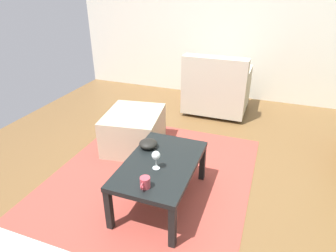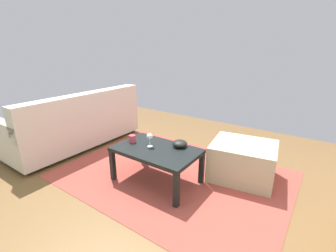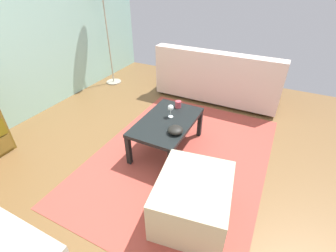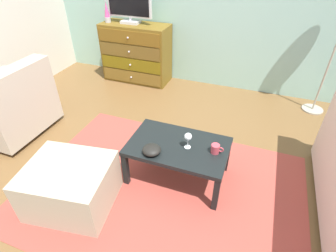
{
  "view_description": "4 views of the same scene",
  "coord_description": "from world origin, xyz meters",
  "px_view_note": "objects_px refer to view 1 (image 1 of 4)",
  "views": [
    {
      "loc": [
        2.15,
        0.78,
        1.77
      ],
      "look_at": [
        0.37,
        0.12,
        0.81
      ],
      "focal_mm": 31.24,
      "sensor_mm": 36.0,
      "label": 1
    },
    {
      "loc": [
        -1.18,
        1.88,
        1.48
      ],
      "look_at": [
        0.2,
        -0.09,
        0.65
      ],
      "focal_mm": 25.13,
      "sensor_mm": 36.0,
      "label": 2
    },
    {
      "loc": [
        -1.8,
        -1.03,
        1.87
      ],
      "look_at": [
        -0.09,
        -0.17,
        0.6
      ],
      "focal_mm": 25.47,
      "sensor_mm": 36.0,
      "label": 3
    },
    {
      "loc": [
        0.85,
        -1.78,
        1.97
      ],
      "look_at": [
        0.23,
        -0.14,
        0.72
      ],
      "focal_mm": 28.21,
      "sensor_mm": 36.0,
      "label": 4
    }
  ],
  "objects_px": {
    "mug": "(145,183)",
    "ottoman": "(134,130)",
    "bowl_decorative": "(148,144)",
    "wine_glass": "(156,156)",
    "coffee_table": "(161,167)",
    "armchair": "(217,89)"
  },
  "relations": [
    {
      "from": "wine_glass",
      "to": "bowl_decorative",
      "type": "xyz_separation_m",
      "value": [
        -0.27,
        -0.19,
        -0.08
      ]
    },
    {
      "from": "coffee_table",
      "to": "ottoman",
      "type": "xyz_separation_m",
      "value": [
        -0.77,
        -0.63,
        -0.14
      ]
    },
    {
      "from": "mug",
      "to": "ottoman",
      "type": "distance_m",
      "value": 1.31
    },
    {
      "from": "mug",
      "to": "bowl_decorative",
      "type": "distance_m",
      "value": 0.57
    },
    {
      "from": "wine_glass",
      "to": "mug",
      "type": "xyz_separation_m",
      "value": [
        0.25,
        0.02,
        -0.07
      ]
    },
    {
      "from": "bowl_decorative",
      "to": "ottoman",
      "type": "xyz_separation_m",
      "value": [
        -0.58,
        -0.44,
        -0.23
      ]
    },
    {
      "from": "wine_glass",
      "to": "ottoman",
      "type": "height_order",
      "value": "wine_glass"
    },
    {
      "from": "wine_glass",
      "to": "armchair",
      "type": "xyz_separation_m",
      "value": [
        -2.19,
        0.04,
        -0.17
      ]
    },
    {
      "from": "mug",
      "to": "wine_glass",
      "type": "bearing_deg",
      "value": -176.34
    },
    {
      "from": "mug",
      "to": "ottoman",
      "type": "height_order",
      "value": "mug"
    },
    {
      "from": "mug",
      "to": "armchair",
      "type": "relative_size",
      "value": 0.13
    },
    {
      "from": "coffee_table",
      "to": "armchair",
      "type": "bearing_deg",
      "value": 179.0
    },
    {
      "from": "bowl_decorative",
      "to": "ottoman",
      "type": "height_order",
      "value": "bowl_decorative"
    },
    {
      "from": "coffee_table",
      "to": "wine_glass",
      "type": "bearing_deg",
      "value": -1.5
    },
    {
      "from": "bowl_decorative",
      "to": "mug",
      "type": "bearing_deg",
      "value": 21.33
    },
    {
      "from": "mug",
      "to": "bowl_decorative",
      "type": "xyz_separation_m",
      "value": [
        -0.53,
        -0.21,
        -0.01
      ]
    },
    {
      "from": "coffee_table",
      "to": "armchair",
      "type": "distance_m",
      "value": 2.1
    },
    {
      "from": "armchair",
      "to": "ottoman",
      "type": "height_order",
      "value": "armchair"
    },
    {
      "from": "wine_glass",
      "to": "mug",
      "type": "distance_m",
      "value": 0.26
    },
    {
      "from": "armchair",
      "to": "mug",
      "type": "bearing_deg",
      "value": -0.54
    },
    {
      "from": "bowl_decorative",
      "to": "ottoman",
      "type": "bearing_deg",
      "value": -142.84
    },
    {
      "from": "coffee_table",
      "to": "bowl_decorative",
      "type": "bearing_deg",
      "value": -133.64
    }
  ]
}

